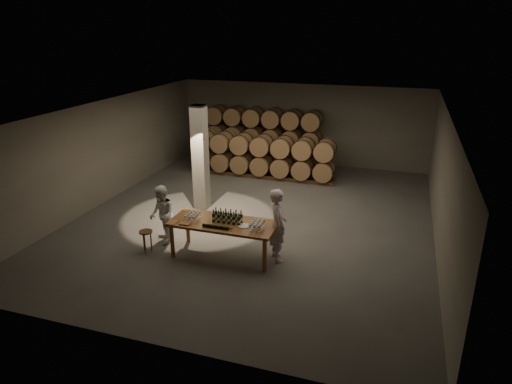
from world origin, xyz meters
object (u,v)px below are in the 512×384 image
(stool, at_px, (146,235))
(person_man, at_px, (278,225))
(tasting_table, at_px, (223,226))
(plate, at_px, (244,226))
(bottle_cluster, at_px, (227,218))
(person_woman, at_px, (162,215))
(notebook_near, at_px, (185,223))

(stool, xyz_separation_m, person_man, (3.23, 0.62, 0.45))
(tasting_table, relative_size, plate, 8.81)
(plate, bearing_deg, tasting_table, 173.83)
(tasting_table, relative_size, bottle_cluster, 3.56)
(bottle_cluster, xyz_separation_m, person_woman, (-1.87, 0.15, -0.23))
(stool, bearing_deg, person_man, 10.82)
(bottle_cluster, xyz_separation_m, person_man, (1.20, 0.19, -0.10))
(plate, relative_size, person_man, 0.16)
(bottle_cluster, distance_m, person_man, 1.22)
(bottle_cluster, distance_m, person_woman, 1.89)
(plate, relative_size, notebook_near, 1.24)
(bottle_cluster, height_order, person_man, person_man)
(notebook_near, distance_m, person_woman, 1.11)
(notebook_near, xyz_separation_m, person_woman, (-0.95, 0.56, -0.14))
(tasting_table, xyz_separation_m, bottle_cluster, (0.10, 0.04, 0.22))
(tasting_table, distance_m, notebook_near, 0.91)
(notebook_near, xyz_separation_m, stool, (-1.11, -0.01, -0.46))
(tasting_table, xyz_separation_m, plate, (0.56, -0.06, 0.11))
(person_man, bearing_deg, person_woman, 59.26)
(notebook_near, bearing_deg, person_man, 13.67)
(tasting_table, height_order, plate, plate)
(person_man, bearing_deg, notebook_near, 74.38)
(person_man, bearing_deg, bottle_cluster, 67.54)
(stool, distance_m, person_man, 3.32)
(tasting_table, bearing_deg, person_woman, 174.04)
(plate, height_order, person_woman, person_woman)
(person_woman, bearing_deg, bottle_cluster, 44.87)
(person_woman, bearing_deg, notebook_near, 18.87)
(person_man, relative_size, person_woman, 1.17)
(tasting_table, xyz_separation_m, stool, (-1.93, -0.39, -0.34))
(tasting_table, xyz_separation_m, person_woman, (-1.77, 0.19, -0.02))
(bottle_cluster, height_order, person_woman, person_woman)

